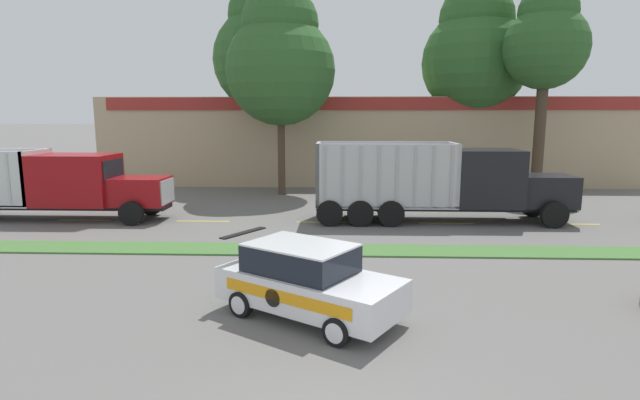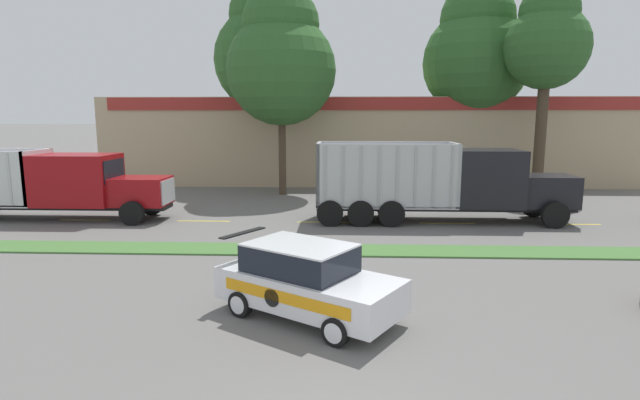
% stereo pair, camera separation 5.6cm
% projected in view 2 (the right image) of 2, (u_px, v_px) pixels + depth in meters
% --- Properties ---
extents(grass_verge, '(120.00, 1.53, 0.06)m').
position_uv_depth(grass_verge, '(341.00, 250.00, 17.33)').
color(grass_verge, '#477538').
rests_on(grass_verge, ground_plane).
extents(centre_line_2, '(2.40, 0.14, 0.01)m').
position_uv_depth(centre_line_2, '(86.00, 220.00, 22.52)').
color(centre_line_2, yellow).
rests_on(centre_line_2, ground_plane).
extents(centre_line_3, '(2.40, 0.14, 0.01)m').
position_uv_depth(centre_line_3, '(204.00, 221.00, 22.29)').
color(centre_line_3, yellow).
rests_on(centre_line_3, ground_plane).
extents(centre_line_4, '(2.40, 0.14, 0.01)m').
position_uv_depth(centre_line_4, '(324.00, 222.00, 22.07)').
color(centre_line_4, yellow).
rests_on(centre_line_4, ground_plane).
extents(centre_line_5, '(2.40, 0.14, 0.01)m').
position_uv_depth(centre_line_5, '(447.00, 223.00, 21.84)').
color(centre_line_5, yellow).
rests_on(centre_line_5, ground_plane).
extents(centre_line_6, '(2.40, 0.14, 0.01)m').
position_uv_depth(centre_line_6, '(573.00, 224.00, 21.62)').
color(centre_line_6, yellow).
rests_on(centre_line_6, ground_plane).
extents(dump_truck_lead, '(11.24, 2.70, 3.49)m').
position_uv_depth(dump_truck_lead, '(463.00, 185.00, 21.94)').
color(dump_truck_lead, black).
rests_on(dump_truck_lead, ground_plane).
extents(dump_truck_mid, '(12.43, 2.58, 3.15)m').
position_uv_depth(dump_truck_mid, '(53.00, 186.00, 22.49)').
color(dump_truck_mid, black).
rests_on(dump_truck_mid, ground_plane).
extents(rally_car, '(4.62, 3.88, 1.75)m').
position_uv_depth(rally_car, '(306.00, 280.00, 11.54)').
color(rally_car, white).
rests_on(rally_car, ground_plane).
extents(store_building_backdrop, '(35.96, 12.10, 5.87)m').
position_uv_depth(store_building_backdrop, '(365.00, 139.00, 38.08)').
color(store_building_backdrop, tan).
rests_on(store_building_backdrop, ground_plane).
extents(tree_behind_left, '(6.93, 6.93, 13.49)m').
position_uv_depth(tree_behind_left, '(267.00, 49.00, 32.69)').
color(tree_behind_left, '#473828').
rests_on(tree_behind_left, ground_plane).
extents(tree_behind_centre, '(6.34, 6.34, 12.01)m').
position_uv_depth(tree_behind_centre, '(281.00, 59.00, 28.70)').
color(tree_behind_centre, '#473828').
rests_on(tree_behind_centre, ground_plane).
extents(tree_behind_right, '(4.75, 4.75, 12.09)m').
position_uv_depth(tree_behind_right, '(547.00, 40.00, 28.42)').
color(tree_behind_right, '#473828').
rests_on(tree_behind_right, ground_plane).
extents(tree_behind_far_right, '(6.83, 6.83, 13.22)m').
position_uv_depth(tree_behind_far_right, '(476.00, 52.00, 32.49)').
color(tree_behind_far_right, '#473828').
rests_on(tree_behind_far_right, ground_plane).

